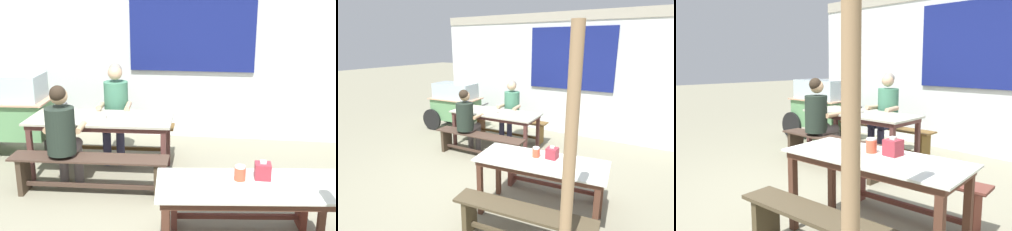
# 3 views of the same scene
# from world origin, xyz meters

# --- Properties ---
(ground_plane) EXTENTS (40.00, 40.00, 0.00)m
(ground_plane) POSITION_xyz_m (0.00, 0.00, 0.00)
(ground_plane) COLOR gray
(backdrop_wall) EXTENTS (6.24, 0.23, 2.76)m
(backdrop_wall) POSITION_xyz_m (0.01, 2.90, 1.45)
(backdrop_wall) COLOR white
(backdrop_wall) RESTS_ON ground_plane
(dining_table_far) EXTENTS (1.81, 0.81, 0.74)m
(dining_table_far) POSITION_xyz_m (-0.64, 1.25, 0.67)
(dining_table_far) COLOR #B9B7A2
(dining_table_far) RESTS_ON ground_plane
(dining_table_near) EXTENTS (1.59, 0.81, 0.74)m
(dining_table_near) POSITION_xyz_m (1.10, -0.44, 0.66)
(dining_table_near) COLOR silver
(dining_table_near) RESTS_ON ground_plane
(bench_far_back) EXTENTS (1.75, 0.40, 0.46)m
(bench_far_back) POSITION_xyz_m (-0.67, 1.86, 0.30)
(bench_far_back) COLOR brown
(bench_far_back) RESTS_ON ground_plane
(bench_far_front) EXTENTS (1.80, 0.40, 0.46)m
(bench_far_front) POSITION_xyz_m (-0.61, 0.64, 0.30)
(bench_far_front) COLOR #453228
(bench_far_front) RESTS_ON ground_plane
(bench_near_back) EXTENTS (1.50, 0.42, 0.46)m
(bench_near_back) POSITION_xyz_m (1.03, 0.17, 0.30)
(bench_near_back) COLOR brown
(bench_near_back) RESTS_ON ground_plane
(bench_near_front) EXTENTS (1.52, 0.45, 0.46)m
(bench_near_front) POSITION_xyz_m (1.18, -1.04, 0.31)
(bench_near_front) COLOR #4B3F2B
(bench_near_front) RESTS_ON ground_plane
(food_cart) EXTENTS (1.55, 0.79, 1.15)m
(food_cart) POSITION_xyz_m (-2.17, 1.78, 0.67)
(food_cart) COLOR #619A61
(food_cart) RESTS_ON ground_plane
(person_left_back_turned) EXTENTS (0.46, 0.53, 1.27)m
(person_left_back_turned) POSITION_xyz_m (-0.92, 0.69, 0.72)
(person_left_back_turned) COLOR #675E5D
(person_left_back_turned) RESTS_ON ground_plane
(person_center_facing) EXTENTS (0.47, 0.56, 1.32)m
(person_center_facing) POSITION_xyz_m (-0.60, 1.80, 0.74)
(person_center_facing) COLOR #343451
(person_center_facing) RESTS_ON ground_plane
(tissue_box) EXTENTS (0.13, 0.13, 0.16)m
(tissue_box) POSITION_xyz_m (1.19, -0.31, 0.81)
(tissue_box) COLOR #9E2E3A
(tissue_box) RESTS_ON dining_table_near
(condiment_jar) EXTENTS (0.09, 0.09, 0.12)m
(condiment_jar) POSITION_xyz_m (1.01, -0.36, 0.80)
(condiment_jar) COLOR #D15035
(condiment_jar) RESTS_ON dining_table_near
(soup_bowl) EXTENTS (0.17, 0.17, 0.05)m
(soup_bowl) POSITION_xyz_m (-0.64, 1.20, 0.77)
(soup_bowl) COLOR silver
(soup_bowl) RESTS_ON dining_table_far
(wooden_support_post) EXTENTS (0.10, 0.10, 2.24)m
(wooden_support_post) POSITION_xyz_m (1.72, -1.33, 1.12)
(wooden_support_post) COLOR #A17E58
(wooden_support_post) RESTS_ON ground_plane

